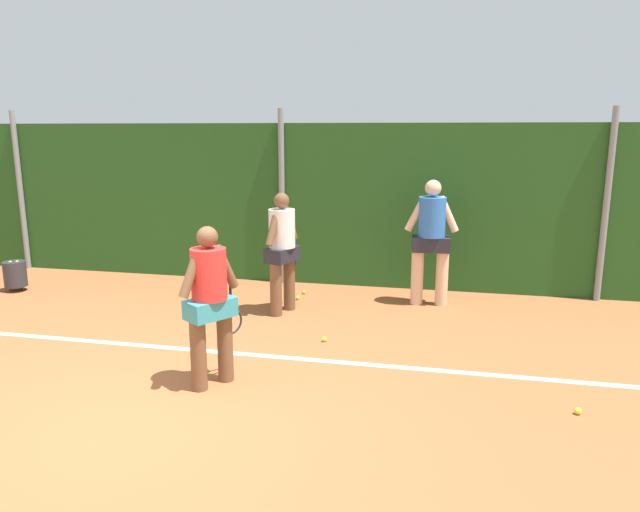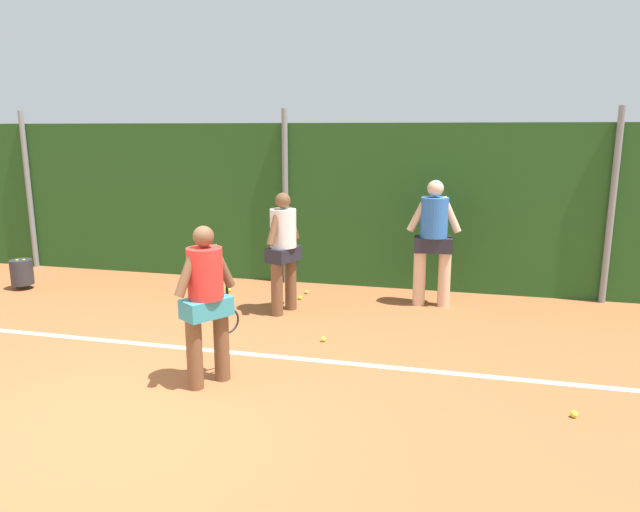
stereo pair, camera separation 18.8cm
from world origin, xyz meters
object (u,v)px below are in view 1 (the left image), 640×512
(tennis_ball_0, at_px, (226,291))
(tennis_ball_3, at_px, (298,298))
(player_foreground_near, at_px, (210,298))
(player_midcourt, at_px, (282,247))
(ball_hopper, at_px, (15,274))
(player_backcourt_far, at_px, (431,236))
(tennis_ball_6, at_px, (15,276))
(tennis_ball_2, at_px, (324,339))
(tennis_ball_8, at_px, (578,411))
(tennis_ball_4, at_px, (304,292))

(tennis_ball_0, relative_size, tennis_ball_3, 1.00)
(player_foreground_near, bearing_deg, player_midcourt, 32.62)
(player_midcourt, bearing_deg, ball_hopper, 106.44)
(player_backcourt_far, bearing_deg, tennis_ball_6, 174.78)
(player_midcourt, distance_m, tennis_ball_3, 1.16)
(tennis_ball_0, distance_m, tennis_ball_2, 2.78)
(player_midcourt, xyz_separation_m, player_backcourt_far, (2.08, 0.86, 0.09))
(tennis_ball_2, bearing_deg, player_midcourt, 128.43)
(tennis_ball_8, bearing_deg, player_backcourt_far, 114.48)
(ball_hopper, height_order, tennis_ball_6, ball_hopper)
(tennis_ball_2, bearing_deg, tennis_ball_3, 114.65)
(tennis_ball_4, bearing_deg, player_midcourt, -93.99)
(tennis_ball_0, height_order, tennis_ball_6, same)
(tennis_ball_2, bearing_deg, ball_hopper, 167.30)
(player_foreground_near, xyz_separation_m, tennis_ball_8, (3.62, 0.11, -0.91))
(player_foreground_near, bearing_deg, ball_hopper, 92.97)
(player_backcourt_far, height_order, tennis_ball_3, player_backcourt_far)
(ball_hopper, relative_size, tennis_ball_8, 7.78)
(player_foreground_near, relative_size, ball_hopper, 3.30)
(tennis_ball_2, relative_size, tennis_ball_4, 1.00)
(tennis_ball_2, height_order, tennis_ball_8, same)
(tennis_ball_0, xyz_separation_m, tennis_ball_3, (1.26, -0.15, 0.00))
(tennis_ball_6, bearing_deg, tennis_ball_4, 0.91)
(tennis_ball_3, xyz_separation_m, tennis_ball_6, (-5.36, 0.26, 0.00))
(player_midcourt, bearing_deg, player_foreground_near, -162.26)
(player_foreground_near, distance_m, tennis_ball_3, 3.34)
(ball_hopper, relative_size, tennis_ball_2, 7.78)
(tennis_ball_3, bearing_deg, player_backcourt_far, 5.54)
(player_foreground_near, relative_size, tennis_ball_6, 25.66)
(player_foreground_near, distance_m, player_midcourt, 2.55)
(tennis_ball_2, distance_m, tennis_ball_8, 3.06)
(tennis_ball_4, distance_m, tennis_ball_8, 4.92)
(player_backcourt_far, distance_m, tennis_ball_3, 2.29)
(player_foreground_near, xyz_separation_m, player_midcourt, (0.04, 2.55, 0.04))
(tennis_ball_0, relative_size, tennis_ball_4, 1.00)
(ball_hopper, xyz_separation_m, tennis_ball_3, (4.72, 0.48, -0.26))
(ball_hopper, bearing_deg, tennis_ball_0, 10.39)
(tennis_ball_3, distance_m, tennis_ball_4, 0.35)
(player_midcourt, bearing_deg, tennis_ball_8, -105.66)
(player_foreground_near, relative_size, player_midcourt, 0.96)
(ball_hopper, distance_m, tennis_ball_8, 8.66)
(player_foreground_near, xyz_separation_m, tennis_ball_0, (-1.17, 3.36, -0.91))
(tennis_ball_3, bearing_deg, player_midcourt, -94.67)
(tennis_ball_4, xyz_separation_m, tennis_ball_8, (3.51, -3.45, 0.00))
(tennis_ball_8, bearing_deg, tennis_ball_3, 138.69)
(tennis_ball_0, distance_m, tennis_ball_8, 5.79)
(player_backcourt_far, xyz_separation_m, tennis_ball_4, (-2.01, 0.15, -1.04))
(player_foreground_near, distance_m, ball_hopper, 5.41)
(player_foreground_near, distance_m, tennis_ball_4, 3.68)
(tennis_ball_3, distance_m, tennis_ball_6, 5.37)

